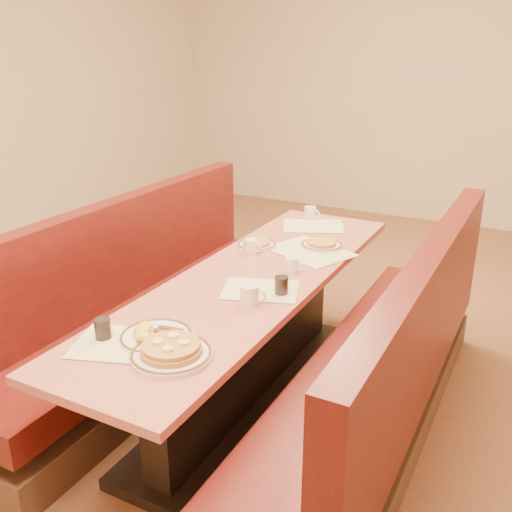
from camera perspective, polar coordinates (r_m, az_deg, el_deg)
The scene contains 19 objects.
ground at distance 3.32m, azimuth -0.41°, elevation -14.12°, with size 8.00×8.00×0.00m, color #9E6647.
room_envelope at distance 2.73m, azimuth -0.52°, elevation 21.40°, with size 6.04×8.04×2.82m.
diner_table at distance 3.13m, azimuth -0.43°, elevation -8.48°, with size 0.70×2.50×0.75m.
booth_left at distance 3.50m, azimuth -11.10°, elevation -5.78°, with size 0.55×2.50×1.05m.
booth_right at distance 2.91m, azimuth 12.67°, elevation -11.78°, with size 0.55×2.50×1.05m.
placemat_near_left at distance 2.39m, azimuth -13.07°, elevation -8.52°, with size 0.39×0.29×0.00m, color #F8EFC2.
placemat_near_right at distance 2.80m, azimuth 0.42°, elevation -3.40°, with size 0.36×0.27×0.00m, color #F8EFC2.
placemat_far_left at distance 3.80m, azimuth 5.75°, elevation 3.02°, with size 0.39×0.30×0.00m, color #F8EFC2.
placemat_far_right at distance 3.33m, azimuth 5.41°, elevation 0.48°, with size 0.46×0.34×0.00m, color #F8EFC2.
pancake_plate at distance 2.25m, azimuth -8.47°, elevation -9.46°, with size 0.32×0.32×0.07m.
eggs_plate at distance 2.39m, azimuth -10.07°, elevation -7.85°, with size 0.30×0.30×0.06m.
extra_plate_mid at distance 3.41m, azimuth 6.58°, elevation 1.15°, with size 0.25×0.25×0.05m.
extra_plate_far at distance 3.39m, azimuth 0.07°, elevation 1.19°, with size 0.23×0.23×0.05m.
coffee_mug_a at distance 2.64m, azimuth -0.57°, elevation -3.88°, with size 0.12×0.09×0.09m.
coffee_mug_b at distance 3.28m, azimuth -0.40°, elevation 1.00°, with size 0.11×0.08×0.08m.
coffee_mug_c at distance 3.02m, azimuth 3.67°, elevation -0.85°, with size 0.10×0.07×0.08m.
coffee_mug_d at distance 3.94m, azimuth 5.48°, elevation 4.31°, with size 0.12×0.08×0.09m.
soda_tumbler_near at distance 2.43m, azimuth -15.08°, elevation -7.06°, with size 0.07×0.07×0.09m.
soda_tumbler_mid at distance 2.75m, azimuth 2.55°, elevation -2.98°, with size 0.07×0.07×0.09m.
Camera 1 is at (1.30, -2.40, 1.89)m, focal length 40.00 mm.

